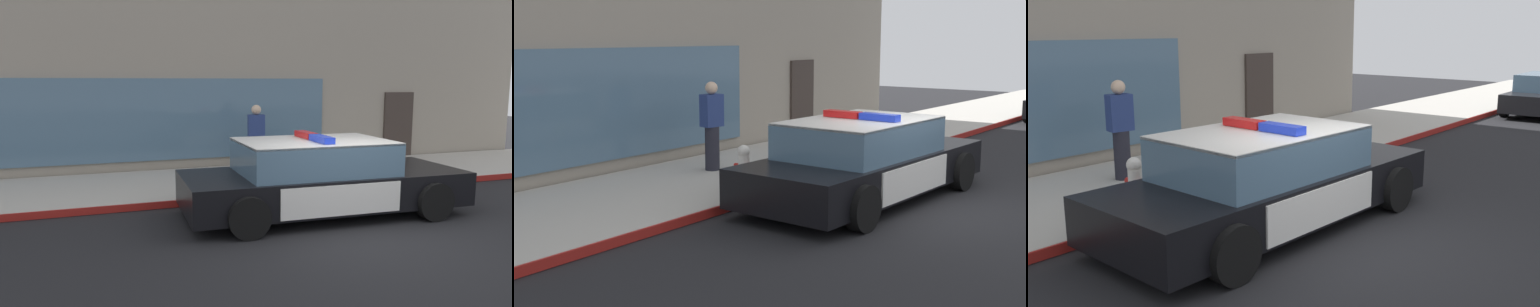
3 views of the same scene
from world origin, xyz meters
TOP-DOWN VIEW (x-y plane):
  - ground at (0.00, 0.00)m, footprint 48.00×48.00m
  - sidewalk at (0.00, 4.23)m, footprint 48.00×3.29m
  - curb_red_paint at (0.00, 2.57)m, footprint 28.80×0.04m
  - police_cruiser at (-0.12, 1.27)m, footprint 5.17×2.27m
  - fire_hydrant at (-1.01, 3.12)m, footprint 0.34×0.39m
  - pedestrian_on_sidewalk at (-0.22, 4.54)m, footprint 0.44×0.33m

SIDE VIEW (x-z plane):
  - ground at x=0.00m, z-range 0.00..0.00m
  - sidewalk at x=0.00m, z-range 0.00..0.15m
  - curb_red_paint at x=0.00m, z-range 0.01..0.14m
  - fire_hydrant at x=-1.01m, z-range 0.14..0.86m
  - police_cruiser at x=-0.12m, z-range -0.07..1.43m
  - pedestrian_on_sidewalk at x=-0.22m, z-range 0.16..1.87m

